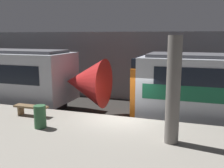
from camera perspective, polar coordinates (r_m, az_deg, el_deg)
ground_plane at (r=11.51m, az=2.15°, el=-11.56°), size 120.00×120.00×0.00m
platform at (r=8.98m, az=-2.91°, el=-14.87°), size 40.00×5.41×0.95m
station_rear_barrier at (r=17.38m, az=8.56°, el=3.65°), size 50.00×0.15×4.58m
support_pillar_near at (r=8.31m, az=13.18°, el=-1.42°), size 0.44×0.44×3.38m
platform_bench at (r=11.66m, az=-17.22°, el=-5.06°), size 1.50×0.40×0.45m
trash_bin at (r=10.08m, az=-15.40°, el=-6.87°), size 0.44×0.44×0.85m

